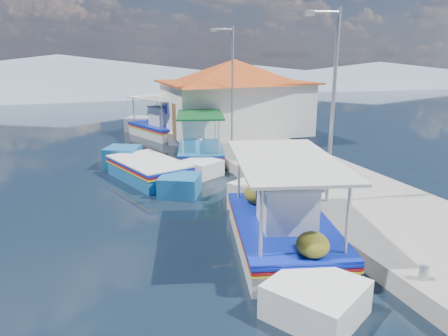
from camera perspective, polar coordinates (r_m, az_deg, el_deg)
name	(u,v)px	position (r m, az deg, el deg)	size (l,w,h in m)	color
ground	(212,265)	(10.92, -1.68, -13.00)	(160.00, 160.00, 0.00)	black
quay	(301,173)	(18.21, 10.43, -0.71)	(5.00, 44.00, 0.50)	#A09D95
bollards	(264,173)	(16.53, 5.40, -0.71)	(0.20, 17.20, 0.30)	#A5A8AD
main_caique	(281,229)	(11.66, 7.71, -8.23)	(3.87, 8.37, 2.84)	white
caique_green_canopy	(200,154)	(20.87, -3.33, 1.97)	(3.29, 6.86, 2.66)	white
caique_blue_hull	(149,171)	(18.14, -10.15, -0.45)	(3.55, 6.77, 1.27)	#1B63A4
caique_far	(160,128)	(27.65, -8.67, 5.34)	(4.05, 7.47, 2.78)	white
harbor_building	(234,95)	(25.94, 1.40, 9.90)	(10.49, 10.49, 4.40)	white
lamp_post_near	(331,98)	(13.46, 14.34, 9.16)	(1.21, 0.14, 6.00)	#A5A8AD
lamp_post_far	(231,81)	(21.53, 0.93, 11.70)	(1.21, 0.14, 6.00)	#A5A8AD
mountain_ridge	(141,76)	(65.94, -11.17, 12.18)	(171.40, 96.00, 5.50)	gray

